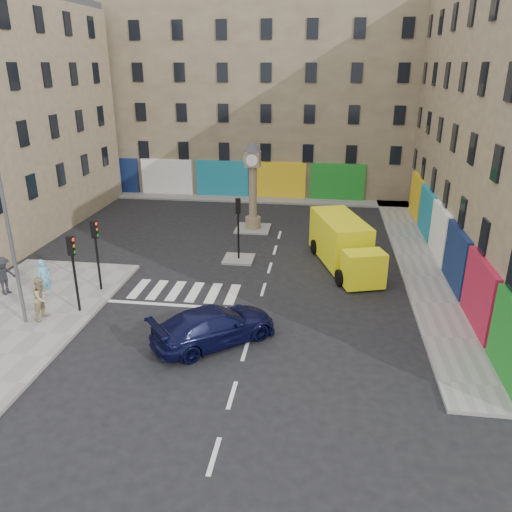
% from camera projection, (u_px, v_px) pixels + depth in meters
% --- Properties ---
extents(ground, '(120.00, 120.00, 0.00)m').
position_uv_depth(ground, '(252.00, 327.00, 22.44)').
color(ground, black).
rests_on(ground, ground).
extents(sidewalk_right, '(2.60, 30.00, 0.15)m').
position_uv_depth(sidewalk_right, '(416.00, 256.00, 30.53)').
color(sidewalk_right, gray).
rests_on(sidewalk_right, ground).
extents(sidewalk_far, '(32.00, 2.40, 0.15)m').
position_uv_depth(sidewalk_far, '(244.00, 199.00, 43.43)').
color(sidewalk_far, gray).
rests_on(sidewalk_far, ground).
extents(island_near, '(1.80, 1.80, 0.12)m').
position_uv_depth(island_near, '(239.00, 259.00, 30.06)').
color(island_near, gray).
rests_on(island_near, ground).
extents(island_far, '(2.40, 2.40, 0.12)m').
position_uv_depth(island_far, '(253.00, 229.00, 35.60)').
color(island_far, gray).
rests_on(island_far, ground).
extents(building_far, '(32.00, 10.00, 17.00)m').
position_uv_depth(building_far, '(253.00, 93.00, 45.75)').
color(building_far, gray).
rests_on(building_far, ground).
extents(traffic_light_left_near, '(0.28, 0.22, 3.70)m').
position_uv_depth(traffic_light_left_near, '(73.00, 262.00, 22.74)').
color(traffic_light_left_near, black).
rests_on(traffic_light_left_near, sidewalk_left).
extents(traffic_light_left_far, '(0.28, 0.22, 3.70)m').
position_uv_depth(traffic_light_left_far, '(96.00, 244.00, 24.96)').
color(traffic_light_left_far, black).
rests_on(traffic_light_left_far, sidewalk_left).
extents(traffic_light_island, '(0.28, 0.22, 3.70)m').
position_uv_depth(traffic_light_island, '(238.00, 219.00, 29.15)').
color(traffic_light_island, black).
rests_on(traffic_light_island, island_near).
extents(lamp_post, '(0.50, 0.25, 8.30)m').
position_uv_depth(lamp_post, '(8.00, 224.00, 20.91)').
color(lamp_post, '#595B60').
rests_on(lamp_post, sidewalk_left).
extents(clock_pillar, '(1.20, 1.20, 6.10)m').
position_uv_depth(clock_pillar, '(253.00, 180.00, 34.34)').
color(clock_pillar, '#978463').
rests_on(clock_pillar, island_far).
extents(navy_sedan, '(5.55, 5.16, 1.57)m').
position_uv_depth(navy_sedan, '(214.00, 326.00, 20.94)').
color(navy_sedan, black).
rests_on(navy_sedan, ground).
extents(yellow_van, '(4.25, 7.63, 2.66)m').
position_uv_depth(yellow_van, '(343.00, 243.00, 28.91)').
color(yellow_van, '#FFFA15').
rests_on(yellow_van, ground).
extents(pedestrian_blue, '(0.76, 0.84, 1.92)m').
position_uv_depth(pedestrian_blue, '(44.00, 278.00, 24.82)').
color(pedestrian_blue, '#63B2E3').
rests_on(pedestrian_blue, sidewalk_left).
extents(pedestrian_tan, '(0.95, 1.11, 2.01)m').
position_uv_depth(pedestrian_tan, '(42.00, 298.00, 22.56)').
color(pedestrian_tan, tan).
rests_on(pedestrian_tan, sidewalk_left).
extents(pedestrian_dark, '(1.16, 1.46, 1.98)m').
position_uv_depth(pedestrian_dark, '(4.00, 276.00, 24.97)').
color(pedestrian_dark, black).
rests_on(pedestrian_dark, sidewalk_left).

